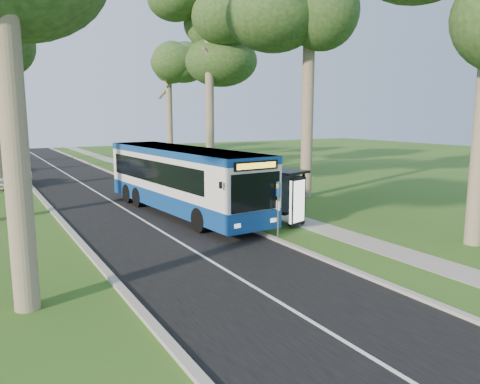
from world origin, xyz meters
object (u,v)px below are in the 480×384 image
at_px(bus, 182,180).
at_px(car_white, 11,176).
at_px(bus_stop_sign, 278,203).
at_px(litter_bin, 238,205).
at_px(bus_shelter, 282,186).

relative_size(bus, car_white, 2.81).
bearing_deg(bus_stop_sign, car_white, 118.04).
relative_size(litter_bin, car_white, 0.22).
distance_m(bus_stop_sign, bus_shelter, 2.57).
height_order(bus_stop_sign, bus_shelter, bus_shelter).
distance_m(bus_stop_sign, car_white, 22.55).
bearing_deg(bus_shelter, litter_bin, 87.90).
relative_size(bus_shelter, car_white, 0.72).
relative_size(bus_stop_sign, bus_shelter, 0.72).
bearing_deg(litter_bin, car_white, 119.83).
xyz_separation_m(bus, litter_bin, (2.33, -1.72, -1.24)).
height_order(bus, bus_stop_sign, bus).
bearing_deg(bus, bus_shelter, -59.93).
height_order(bus_shelter, litter_bin, bus_shelter).
xyz_separation_m(bus, bus_stop_sign, (1.50, -6.47, -0.26)).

